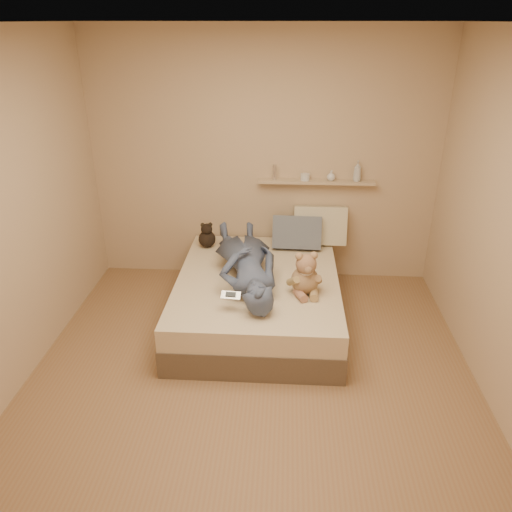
# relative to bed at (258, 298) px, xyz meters

# --- Properties ---
(room) EXTENTS (3.80, 3.80, 3.80)m
(room) POSITION_rel_bed_xyz_m (0.00, -0.93, 1.08)
(room) COLOR olive
(room) RESTS_ON ground
(bed) EXTENTS (1.50, 1.90, 0.45)m
(bed) POSITION_rel_bed_xyz_m (0.00, 0.00, 0.00)
(bed) COLOR brown
(bed) RESTS_ON floor
(game_console) EXTENTS (0.16, 0.08, 0.05)m
(game_console) POSITION_rel_bed_xyz_m (-0.18, -0.60, 0.37)
(game_console) COLOR silver
(game_console) RESTS_ON bed
(teddy_bear) EXTENTS (0.32, 0.32, 0.40)m
(teddy_bear) POSITION_rel_bed_xyz_m (0.43, -0.28, 0.39)
(teddy_bear) COLOR #916A4F
(teddy_bear) RESTS_ON bed
(dark_plush) EXTENTS (0.18, 0.18, 0.27)m
(dark_plush) POSITION_rel_bed_xyz_m (-0.57, 0.65, 0.34)
(dark_plush) COLOR black
(dark_plush) RESTS_ON bed
(pillow_cream) EXTENTS (0.55, 0.25, 0.43)m
(pillow_cream) POSITION_rel_bed_xyz_m (0.61, 0.83, 0.43)
(pillow_cream) COLOR beige
(pillow_cream) RESTS_ON bed
(pillow_grey) EXTENTS (0.51, 0.27, 0.37)m
(pillow_grey) POSITION_rel_bed_xyz_m (0.36, 0.69, 0.40)
(pillow_grey) COLOR slate
(pillow_grey) RESTS_ON bed
(person) EXTENTS (0.86, 1.56, 0.35)m
(person) POSITION_rel_bed_xyz_m (-0.11, -0.04, 0.40)
(person) COLOR #414966
(person) RESTS_ON bed
(wall_shelf) EXTENTS (1.20, 0.12, 0.03)m
(wall_shelf) POSITION_rel_bed_xyz_m (0.55, 0.91, 0.88)
(wall_shelf) COLOR tan
(wall_shelf) RESTS_ON wall_back
(shelf_bottles) EXTENTS (0.91, 0.12, 0.21)m
(shelf_bottles) POSITION_rel_bed_xyz_m (0.72, 0.91, 0.97)
(shelf_bottles) COLOR silver
(shelf_bottles) RESTS_ON wall_shelf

